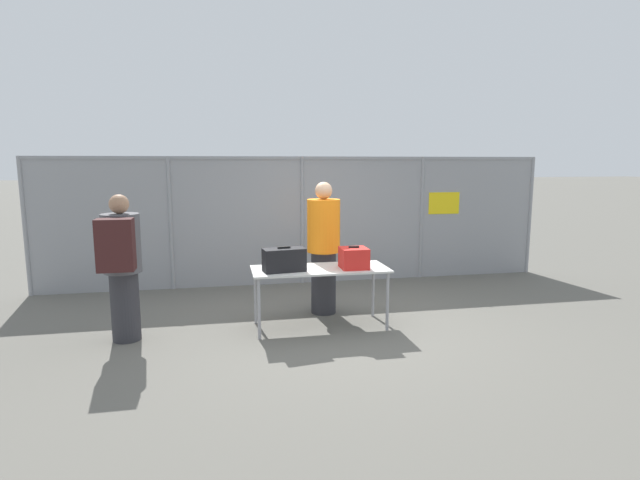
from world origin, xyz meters
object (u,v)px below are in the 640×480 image
object	(u,v)px
suitcase_black	(284,260)
traveler_hooded	(122,262)
suitcase_red	(354,258)
inspection_table	(320,273)
security_worker_near	(323,246)
utility_trailer	(375,241)

from	to	relation	value
suitcase_black	traveler_hooded	size ratio (longest dim) A/B	0.31
suitcase_red	inspection_table	bearing A→B (deg)	167.97
suitcase_black	security_worker_near	world-z (taller)	security_worker_near
suitcase_black	suitcase_red	bearing A→B (deg)	0.49
inspection_table	suitcase_red	bearing A→B (deg)	-12.03
suitcase_red	traveler_hooded	distance (m)	2.81
suitcase_red	utility_trailer	xyz separation A→B (m)	(1.75, 4.59, -0.54)
security_worker_near	utility_trailer	distance (m)	4.42
suitcase_red	utility_trailer	world-z (taller)	suitcase_red
inspection_table	traveler_hooded	xyz separation A→B (m)	(-2.38, -0.08, 0.25)
suitcase_red	traveler_hooded	xyz separation A→B (m)	(-2.80, 0.01, 0.05)
traveler_hooded	security_worker_near	world-z (taller)	security_worker_near
utility_trailer	suitcase_red	bearing A→B (deg)	-110.90
utility_trailer	suitcase_black	bearing A→B (deg)	-119.96
inspection_table	suitcase_red	world-z (taller)	suitcase_red
security_worker_near	inspection_table	bearing A→B (deg)	83.42
security_worker_near	utility_trailer	xyz separation A→B (m)	(2.01, 3.89, -0.59)
suitcase_red	utility_trailer	size ratio (longest dim) A/B	0.08
inspection_table	utility_trailer	distance (m)	5.01
inspection_table	utility_trailer	world-z (taller)	inspection_table
suitcase_black	utility_trailer	bearing A→B (deg)	60.04
suitcase_red	utility_trailer	bearing A→B (deg)	69.10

